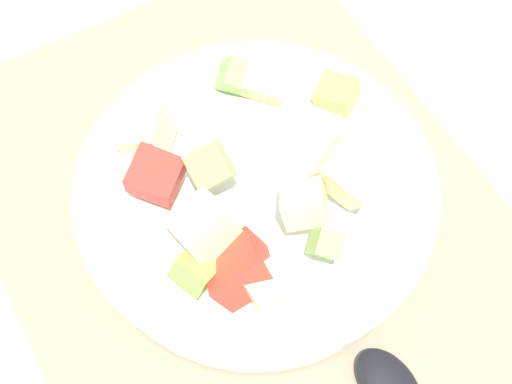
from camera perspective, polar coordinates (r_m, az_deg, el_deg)
The scene contains 3 objects.
ground_plane at distance 0.61m, azimuth -1.16°, elevation -1.23°, with size 2.40×2.40×0.00m, color silver.
placemat at distance 0.61m, azimuth -1.17°, elevation -1.10°, with size 0.46×0.37×0.01m, color gray.
salad_bowl at distance 0.57m, azimuth -0.04°, elevation -0.28°, with size 0.27×0.27×0.11m.
Camera 1 is at (-0.27, 0.14, 0.54)m, focal length 54.71 mm.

